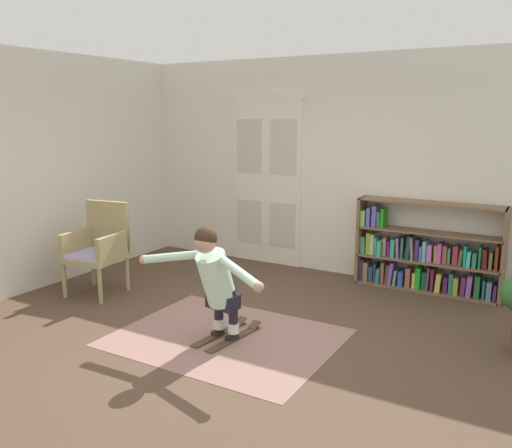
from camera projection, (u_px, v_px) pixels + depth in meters
ground_plane at (236, 338)px, 5.15m from camera, size 7.20×7.20×0.00m
back_wall at (340, 167)px, 7.06m from camera, size 6.00×0.10×2.90m
side_wall_left at (51, 170)px, 6.67m from camera, size 0.10×6.00×2.90m
double_door at (266, 179)px, 7.59m from camera, size 1.22×0.05×2.45m
rug at (226, 337)px, 5.16m from camera, size 2.09×1.64×0.01m
bookshelf at (422, 256)px, 6.50m from camera, size 1.74×0.30×1.11m
wicker_chair at (99, 246)px, 6.39m from camera, size 0.68×0.68×1.10m
skis_pair at (228, 335)px, 5.18m from camera, size 0.36×0.79×0.07m
person_skier at (215, 276)px, 4.91m from camera, size 1.47×0.63×1.08m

